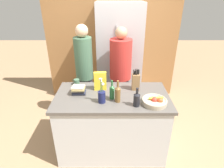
% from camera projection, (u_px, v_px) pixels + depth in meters
% --- Properties ---
extents(ground_plane, '(14.00, 14.00, 0.00)m').
position_uv_depth(ground_plane, '(112.00, 146.00, 2.91)').
color(ground_plane, '#A37F5B').
extents(kitchen_island, '(1.52, 0.81, 0.91)m').
position_uv_depth(kitchen_island, '(112.00, 123.00, 2.70)').
color(kitchen_island, silver).
rests_on(kitchen_island, ground_plane).
extents(back_wall_wood, '(2.72, 0.12, 2.60)m').
position_uv_depth(back_wall_wood, '(112.00, 38.00, 3.88)').
color(back_wall_wood, '#9E6B3D').
rests_on(back_wall_wood, ground_plane).
extents(refrigerator, '(0.85, 0.62, 2.01)m').
position_uv_depth(refrigerator, '(119.00, 57.00, 3.69)').
color(refrigerator, '#B7B7BC').
rests_on(refrigerator, ground_plane).
extents(fruit_bowl, '(0.31, 0.31, 0.10)m').
position_uv_depth(fruit_bowl, '(155.00, 101.00, 2.29)').
color(fruit_bowl, tan).
rests_on(fruit_bowl, kitchen_island).
extents(knife_block, '(0.10, 0.09, 0.31)m').
position_uv_depth(knife_block, '(136.00, 82.00, 2.60)').
color(knife_block, olive).
rests_on(knife_block, kitchen_island).
extents(flower_vase, '(0.09, 0.09, 0.34)m').
position_uv_depth(flower_vase, '(102.00, 96.00, 2.31)').
color(flower_vase, '#191E4C').
rests_on(flower_vase, kitchen_island).
extents(cereal_box, '(0.18, 0.07, 0.26)m').
position_uv_depth(cereal_box, '(100.00, 81.00, 2.59)').
color(cereal_box, yellow).
rests_on(cereal_box, kitchen_island).
extents(coffee_mug, '(0.11, 0.08, 0.09)m').
position_uv_depth(coffee_mug, '(77.00, 82.00, 2.77)').
color(coffee_mug, '#42664C').
rests_on(coffee_mug, kitchen_island).
extents(book_stack, '(0.19, 0.16, 0.11)m').
position_uv_depth(book_stack, '(79.00, 90.00, 2.51)').
color(book_stack, '#232328').
rests_on(book_stack, kitchen_island).
extents(bottle_oil, '(0.07, 0.07, 0.29)m').
position_uv_depth(bottle_oil, '(118.00, 94.00, 2.31)').
color(bottle_oil, brown).
rests_on(bottle_oil, kitchen_island).
extents(bottle_vinegar, '(0.06, 0.06, 0.26)m').
position_uv_depth(bottle_vinegar, '(112.00, 92.00, 2.38)').
color(bottle_vinegar, '#286633').
rests_on(bottle_vinegar, kitchen_island).
extents(bottle_wine, '(0.08, 0.08, 0.24)m').
position_uv_depth(bottle_wine, '(137.00, 99.00, 2.23)').
color(bottle_wine, black).
rests_on(bottle_wine, kitchen_island).
extents(person_at_sink, '(0.29, 0.29, 1.72)m').
position_uv_depth(person_at_sink, '(84.00, 69.00, 3.14)').
color(person_at_sink, '#383842').
rests_on(person_at_sink, ground_plane).
extents(person_in_blue, '(0.37, 0.37, 1.67)m').
position_uv_depth(person_in_blue, '(120.00, 71.00, 3.21)').
color(person_in_blue, '#383842').
rests_on(person_in_blue, ground_plane).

